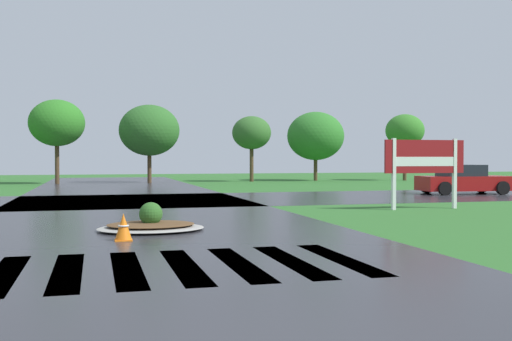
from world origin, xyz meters
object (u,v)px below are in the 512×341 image
object	(u,v)px
estate_billboard	(425,160)
traffic_cone	(123,228)
median_island	(151,225)
car_blue_compact	(463,181)

from	to	relation	value
estate_billboard	traffic_cone	size ratio (longest dim) A/B	5.13
median_island	traffic_cone	bearing A→B (deg)	-113.47
estate_billboard	traffic_cone	world-z (taller)	estate_billboard
car_blue_compact	traffic_cone	world-z (taller)	car_blue_compact
median_island	estate_billboard	bearing A→B (deg)	21.35
car_blue_compact	traffic_cone	distance (m)	20.73
estate_billboard	car_blue_compact	xyz separation A→B (m)	(6.29, 7.14, -1.01)
estate_billboard	median_island	bearing A→B (deg)	21.16
estate_billboard	car_blue_compact	world-z (taller)	estate_billboard
estate_billboard	traffic_cone	distance (m)	11.63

